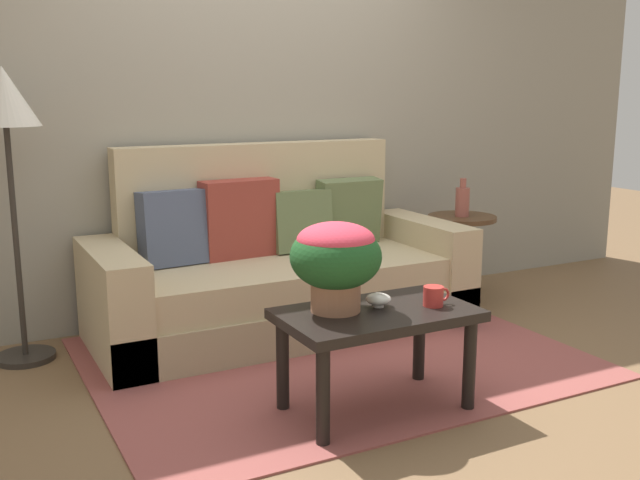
{
  "coord_description": "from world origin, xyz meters",
  "views": [
    {
      "loc": [
        -1.76,
        -3.06,
        1.39
      ],
      "look_at": [
        -0.11,
        0.1,
        0.66
      ],
      "focal_mm": 41.05,
      "sensor_mm": 36.0,
      "label": 1
    }
  ],
  "objects_px": {
    "coffee_table": "(377,326)",
    "floor_lamp": "(6,121)",
    "coffee_mug": "(434,296)",
    "potted_plant": "(336,256)",
    "table_vase": "(462,201)",
    "couch": "(277,273)",
    "snack_bowl": "(379,299)",
    "side_table": "(461,243)"
  },
  "relations": [
    {
      "from": "potted_plant",
      "to": "snack_bowl",
      "type": "relative_size",
      "value": 3.51
    },
    {
      "from": "couch",
      "to": "coffee_table",
      "type": "bearing_deg",
      "value": -94.22
    },
    {
      "from": "floor_lamp",
      "to": "potted_plant",
      "type": "relative_size",
      "value": 3.84
    },
    {
      "from": "floor_lamp",
      "to": "side_table",
      "type": "bearing_deg",
      "value": -3.96
    },
    {
      "from": "side_table",
      "to": "floor_lamp",
      "type": "distance_m",
      "value": 2.85
    },
    {
      "from": "coffee_table",
      "to": "potted_plant",
      "type": "bearing_deg",
      "value": 156.24
    },
    {
      "from": "coffee_table",
      "to": "floor_lamp",
      "type": "height_order",
      "value": "floor_lamp"
    },
    {
      "from": "potted_plant",
      "to": "coffee_table",
      "type": "bearing_deg",
      "value": -23.76
    },
    {
      "from": "couch",
      "to": "floor_lamp",
      "type": "distance_m",
      "value": 1.68
    },
    {
      "from": "side_table",
      "to": "floor_lamp",
      "type": "bearing_deg",
      "value": 176.04
    },
    {
      "from": "table_vase",
      "to": "coffee_mug",
      "type": "bearing_deg",
      "value": -132.41
    },
    {
      "from": "coffee_table",
      "to": "floor_lamp",
      "type": "bearing_deg",
      "value": 133.42
    },
    {
      "from": "potted_plant",
      "to": "table_vase",
      "type": "height_order",
      "value": "potted_plant"
    },
    {
      "from": "snack_bowl",
      "to": "coffee_table",
      "type": "bearing_deg",
      "value": -129.23
    },
    {
      "from": "coffee_table",
      "to": "potted_plant",
      "type": "relative_size",
      "value": 2.15
    },
    {
      "from": "potted_plant",
      "to": "coffee_mug",
      "type": "xyz_separation_m",
      "value": [
        0.42,
        -0.14,
        -0.2
      ]
    },
    {
      "from": "floor_lamp",
      "to": "coffee_table",
      "type": "bearing_deg",
      "value": -46.58
    },
    {
      "from": "coffee_table",
      "to": "couch",
      "type": "bearing_deg",
      "value": 85.78
    },
    {
      "from": "snack_bowl",
      "to": "table_vase",
      "type": "distance_m",
      "value": 1.79
    },
    {
      "from": "potted_plant",
      "to": "snack_bowl",
      "type": "bearing_deg",
      "value": -9.94
    },
    {
      "from": "side_table",
      "to": "couch",
      "type": "bearing_deg",
      "value": 177.4
    },
    {
      "from": "side_table",
      "to": "potted_plant",
      "type": "height_order",
      "value": "potted_plant"
    },
    {
      "from": "coffee_table",
      "to": "floor_lamp",
      "type": "distance_m",
      "value": 2.09
    },
    {
      "from": "side_table",
      "to": "coffee_mug",
      "type": "distance_m",
      "value": 1.71
    },
    {
      "from": "floor_lamp",
      "to": "snack_bowl",
      "type": "xyz_separation_m",
      "value": [
        1.34,
        -1.34,
        -0.75
      ]
    },
    {
      "from": "potted_plant",
      "to": "table_vase",
      "type": "xyz_separation_m",
      "value": [
        1.56,
        1.11,
        -0.02
      ]
    },
    {
      "from": "floor_lamp",
      "to": "table_vase",
      "type": "xyz_separation_m",
      "value": [
        2.7,
        -0.2,
        -0.56
      ]
    },
    {
      "from": "coffee_table",
      "to": "side_table",
      "type": "relative_size",
      "value": 1.45
    },
    {
      "from": "coffee_table",
      "to": "side_table",
      "type": "distance_m",
      "value": 1.84
    },
    {
      "from": "potted_plant",
      "to": "table_vase",
      "type": "bearing_deg",
      "value": 35.48
    },
    {
      "from": "side_table",
      "to": "table_vase",
      "type": "xyz_separation_m",
      "value": [
        -0.01,
        -0.01,
        0.28
      ]
    },
    {
      "from": "floor_lamp",
      "to": "coffee_mug",
      "type": "xyz_separation_m",
      "value": [
        1.56,
        -1.45,
        -0.74
      ]
    },
    {
      "from": "potted_plant",
      "to": "table_vase",
      "type": "distance_m",
      "value": 1.91
    },
    {
      "from": "couch",
      "to": "coffee_table",
      "type": "xyz_separation_m",
      "value": [
        -0.09,
        -1.25,
        0.05
      ]
    },
    {
      "from": "side_table",
      "to": "potted_plant",
      "type": "bearing_deg",
      "value": -144.44
    },
    {
      "from": "couch",
      "to": "snack_bowl",
      "type": "height_order",
      "value": "couch"
    },
    {
      "from": "side_table",
      "to": "coffee_mug",
      "type": "relative_size",
      "value": 4.42
    },
    {
      "from": "coffee_mug",
      "to": "potted_plant",
      "type": "bearing_deg",
      "value": 162.1
    },
    {
      "from": "couch",
      "to": "coffee_table",
      "type": "distance_m",
      "value": 1.26
    },
    {
      "from": "couch",
      "to": "side_table",
      "type": "xyz_separation_m",
      "value": [
        1.31,
        -0.06,
        0.07
      ]
    },
    {
      "from": "floor_lamp",
      "to": "snack_bowl",
      "type": "bearing_deg",
      "value": -45.11
    },
    {
      "from": "couch",
      "to": "table_vase",
      "type": "xyz_separation_m",
      "value": [
        1.3,
        -0.07,
        0.35
      ]
    }
  ]
}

